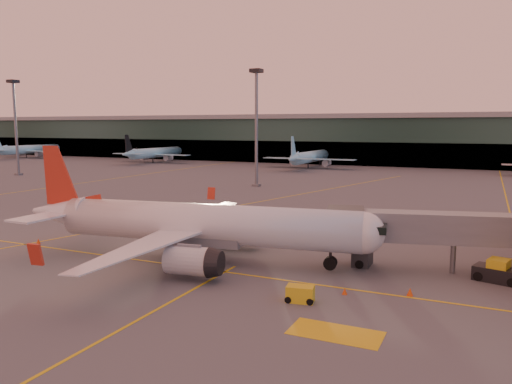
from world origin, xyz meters
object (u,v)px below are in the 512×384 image
at_px(pushback_tug, 498,272).
at_px(gpu_cart, 300,294).
at_px(catering_truck, 197,220).
at_px(main_airplane, 195,225).

bearing_deg(pushback_tug, gpu_cart, -123.13).
bearing_deg(catering_truck, main_airplane, -52.65).
distance_m(main_airplane, gpu_cart, 15.21).
bearing_deg(pushback_tug, main_airplane, -152.81).
distance_m(gpu_cart, pushback_tug, 18.19).
relative_size(catering_truck, gpu_cart, 2.29).
distance_m(main_airplane, catering_truck, 10.27).
distance_m(main_airplane, pushback_tug, 27.82).
height_order(catering_truck, gpu_cart, catering_truck).
xyz_separation_m(catering_truck, pushback_tug, (32.29, -3.43, -1.42)).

